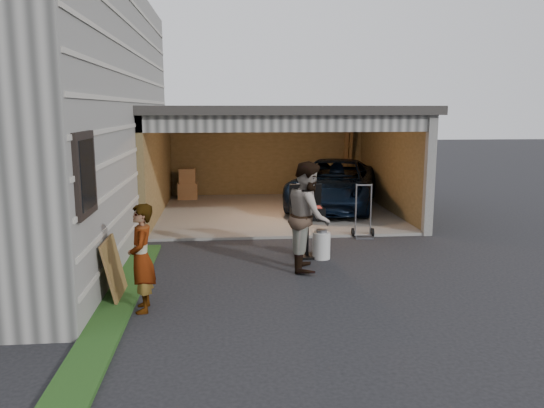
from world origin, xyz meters
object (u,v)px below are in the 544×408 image
at_px(man, 308,216).
at_px(bbq_grill, 307,215).
at_px(minivan, 335,186).
at_px(plywood_panel, 114,269).
at_px(woman, 142,258).
at_px(hand_truck, 363,227).
at_px(propane_tank, 321,245).

xyz_separation_m(man, bbq_grill, (0.10, 0.77, -0.13)).
relative_size(minivan, plywood_panel, 5.18).
xyz_separation_m(woman, hand_truck, (4.25, 3.98, -0.54)).
relative_size(bbq_grill, hand_truck, 1.17).
distance_m(minivan, propane_tank, 5.19).
bearing_deg(woman, plywood_panel, -142.85).
bearing_deg(bbq_grill, propane_tank, -28.49).
relative_size(woman, man, 0.80).
xyz_separation_m(woman, plywood_panel, (-0.49, 0.52, -0.31)).
xyz_separation_m(woman, bbq_grill, (2.75, 2.53, 0.06)).
bearing_deg(hand_truck, minivan, 92.62).
distance_m(bbq_grill, hand_truck, 2.17).
bearing_deg(man, bbq_grill, -1.38).
bearing_deg(minivan, bbq_grill, -88.14).
bearing_deg(minivan, woman, -100.51).
xyz_separation_m(propane_tank, plywood_panel, (-3.50, -1.88, 0.21)).
bearing_deg(woman, propane_tank, 121.95).
bearing_deg(woman, minivan, 143.19).
bearing_deg(minivan, plywood_panel, -105.19).
bearing_deg(plywood_panel, propane_tank, 28.21).
relative_size(plywood_panel, hand_truck, 0.78).
relative_size(bbq_grill, plywood_panel, 1.50).
xyz_separation_m(bbq_grill, plywood_panel, (-3.24, -2.02, -0.37)).
bearing_deg(plywood_panel, bbq_grill, 31.94).
height_order(bbq_grill, hand_truck, bbq_grill).
xyz_separation_m(woman, propane_tank, (3.01, 2.39, -0.52)).
bearing_deg(hand_truck, bbq_grill, -132.44).
distance_m(man, plywood_panel, 3.42).
bearing_deg(man, hand_truck, -29.88).
bearing_deg(bbq_grill, minivan, 72.11).
height_order(minivan, propane_tank, minivan).
relative_size(minivan, hand_truck, 4.04).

